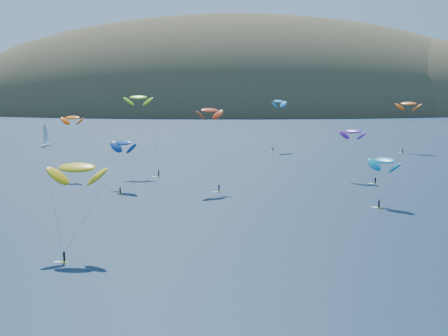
% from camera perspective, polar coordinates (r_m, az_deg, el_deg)
% --- Properties ---
extents(island, '(730.00, 300.00, 210.00)m').
position_cam_1_polar(island, '(622.67, 3.12, 4.36)').
color(island, '#3D3526').
rests_on(island, ground).
extents(sailboat, '(8.73, 7.50, 10.65)m').
position_cam_1_polar(sailboat, '(282.16, -15.98, 2.10)').
color(sailboat, white).
rests_on(sailboat, ground).
extents(kitesurfer_1, '(7.86, 8.20, 19.56)m').
position_cam_1_polar(kitesurfer_1, '(188.03, -13.70, 4.49)').
color(kitesurfer_1, yellow).
rests_on(kitesurfer_1, ground).
extents(kitesurfer_2, '(10.11, 9.56, 16.82)m').
position_cam_1_polar(kitesurfer_2, '(104.74, -13.29, 0.04)').
color(kitesurfer_2, yellow).
rests_on(kitesurfer_2, ground).
extents(kitesurfer_3, '(11.60, 11.11, 25.56)m').
position_cam_1_polar(kitesurfer_3, '(192.49, -7.83, 6.40)').
color(kitesurfer_3, yellow).
rests_on(kitesurfer_3, ground).
extents(kitesurfer_4, '(8.63, 9.86, 22.24)m').
position_cam_1_polar(kitesurfer_4, '(256.68, 5.05, 6.08)').
color(kitesurfer_4, yellow).
rests_on(kitesurfer_4, ground).
extents(kitesurfer_5, '(8.27, 9.52, 12.67)m').
position_cam_1_polar(kitesurfer_5, '(146.38, 14.48, 0.67)').
color(kitesurfer_5, yellow).
rests_on(kitesurfer_5, ground).
extents(kitesurfer_6, '(9.37, 13.04, 16.02)m').
position_cam_1_polar(kitesurfer_6, '(182.49, 11.73, 3.29)').
color(kitesurfer_6, yellow).
rests_on(kitesurfer_6, ground).
extents(kitesurfer_9, '(8.77, 10.02, 22.85)m').
position_cam_1_polar(kitesurfer_9, '(163.29, -1.33, 5.27)').
color(kitesurfer_9, yellow).
rests_on(kitesurfer_9, ground).
extents(kitesurfer_10, '(9.62, 14.50, 14.75)m').
position_cam_1_polar(kitesurfer_10, '(166.06, -9.17, 2.32)').
color(kitesurfer_10, yellow).
rests_on(kitesurfer_10, ground).
extents(kitesurfer_11, '(10.79, 13.14, 21.93)m').
position_cam_1_polar(kitesurfer_11, '(262.20, 16.51, 5.66)').
color(kitesurfer_11, yellow).
rests_on(kitesurfer_11, ground).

